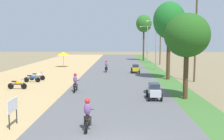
{
  "coord_description": "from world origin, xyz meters",
  "views": [
    {
      "loc": [
        0.26,
        -10.27,
        4.69
      ],
      "look_at": [
        -0.55,
        19.09,
        1.29
      ],
      "focal_mm": 42.56,
      "sensor_mm": 36.0,
      "label": 1
    }
  ],
  "objects_px": {
    "streetlamp_near": "(156,41)",
    "motorbike_ahead_third": "(106,67)",
    "street_signboard": "(13,107)",
    "utility_pole_near": "(160,39)",
    "median_tree_nearest": "(187,36)",
    "median_tree_third": "(144,24)",
    "parked_motorbike_nearest": "(18,84)",
    "motorbike_foreground_rider": "(88,115)",
    "car_hatchback_silver": "(154,91)",
    "median_tree_second": "(169,21)",
    "vendor_umbrella": "(63,54)",
    "car_sedan_yellow": "(135,68)",
    "parked_motorbike_second": "(32,78)",
    "streetlamp_mid": "(147,41)",
    "utility_pole_far": "(196,36)",
    "parked_motorbike_third": "(37,76)",
    "motorbike_ahead_second": "(75,83)"
  },
  "relations": [
    {
      "from": "parked_motorbike_nearest",
      "to": "car_hatchback_silver",
      "type": "relative_size",
      "value": 0.9
    },
    {
      "from": "vendor_umbrella",
      "to": "car_sedan_yellow",
      "type": "distance_m",
      "value": 13.87
    },
    {
      "from": "median_tree_third",
      "to": "car_hatchback_silver",
      "type": "xyz_separation_m",
      "value": [
        -2.57,
        -37.68,
        -7.24
      ]
    },
    {
      "from": "parked_motorbike_nearest",
      "to": "vendor_umbrella",
      "type": "height_order",
      "value": "vendor_umbrella"
    },
    {
      "from": "car_sedan_yellow",
      "to": "street_signboard",
      "type": "bearing_deg",
      "value": -108.95
    },
    {
      "from": "car_hatchback_silver",
      "to": "median_tree_second",
      "type": "bearing_deg",
      "value": 74.15
    },
    {
      "from": "parked_motorbike_nearest",
      "to": "vendor_umbrella",
      "type": "relative_size",
      "value": 0.71
    },
    {
      "from": "parked_motorbike_third",
      "to": "parked_motorbike_second",
      "type": "bearing_deg",
      "value": -93.62
    },
    {
      "from": "parked_motorbike_third",
      "to": "streetlamp_mid",
      "type": "relative_size",
      "value": 0.25
    },
    {
      "from": "median_tree_second",
      "to": "streetlamp_mid",
      "type": "height_order",
      "value": "median_tree_second"
    },
    {
      "from": "street_signboard",
      "to": "median_tree_third",
      "type": "distance_m",
      "value": 46.19
    },
    {
      "from": "streetlamp_mid",
      "to": "motorbike_ahead_third",
      "type": "distance_m",
      "value": 17.41
    },
    {
      "from": "street_signboard",
      "to": "motorbike_ahead_third",
      "type": "distance_m",
      "value": 24.05
    },
    {
      "from": "motorbike_ahead_third",
      "to": "parked_motorbike_third",
      "type": "bearing_deg",
      "value": -134.02
    },
    {
      "from": "median_tree_nearest",
      "to": "median_tree_third",
      "type": "height_order",
      "value": "median_tree_third"
    },
    {
      "from": "parked_motorbike_nearest",
      "to": "street_signboard",
      "type": "xyz_separation_m",
      "value": [
        3.84,
        -10.6,
        0.55
      ]
    },
    {
      "from": "vendor_umbrella",
      "to": "median_tree_nearest",
      "type": "xyz_separation_m",
      "value": [
        14.5,
        -23.51,
        2.66
      ]
    },
    {
      "from": "street_signboard",
      "to": "motorbike_foreground_rider",
      "type": "bearing_deg",
      "value": -6.31
    },
    {
      "from": "parked_motorbike_third",
      "to": "motorbike_ahead_second",
      "type": "height_order",
      "value": "motorbike_ahead_second"
    },
    {
      "from": "street_signboard",
      "to": "utility_pole_near",
      "type": "height_order",
      "value": "utility_pole_near"
    },
    {
      "from": "streetlamp_near",
      "to": "motorbike_ahead_third",
      "type": "height_order",
      "value": "streetlamp_near"
    },
    {
      "from": "street_signboard",
      "to": "median_tree_third",
      "type": "xyz_separation_m",
      "value": [
        10.93,
        44.35,
        6.88
      ]
    },
    {
      "from": "utility_pole_near",
      "to": "motorbike_ahead_second",
      "type": "xyz_separation_m",
      "value": [
        -11.47,
        -26.56,
        -3.88
      ]
    },
    {
      "from": "parked_motorbike_nearest",
      "to": "motorbike_foreground_rider",
      "type": "xyz_separation_m",
      "value": [
        7.9,
        -11.05,
        0.3
      ]
    },
    {
      "from": "vendor_umbrella",
      "to": "median_tree_second",
      "type": "bearing_deg",
      "value": -41.65
    },
    {
      "from": "parked_motorbike_third",
      "to": "utility_pole_near",
      "type": "xyz_separation_m",
      "value": [
        16.91,
        20.0,
        4.19
      ]
    },
    {
      "from": "car_sedan_yellow",
      "to": "motorbike_foreground_rider",
      "type": "bearing_deg",
      "value": -99.3
    },
    {
      "from": "car_hatchback_silver",
      "to": "motorbike_ahead_third",
      "type": "relative_size",
      "value": 1.11
    },
    {
      "from": "median_tree_nearest",
      "to": "median_tree_second",
      "type": "height_order",
      "value": "median_tree_second"
    },
    {
      "from": "median_tree_nearest",
      "to": "car_hatchback_silver",
      "type": "height_order",
      "value": "median_tree_nearest"
    },
    {
      "from": "parked_motorbike_second",
      "to": "streetlamp_mid",
      "type": "bearing_deg",
      "value": 58.7
    },
    {
      "from": "car_hatchback_silver",
      "to": "parked_motorbike_second",
      "type": "bearing_deg",
      "value": 146.96
    },
    {
      "from": "utility_pole_near",
      "to": "car_sedan_yellow",
      "type": "xyz_separation_m",
      "value": [
        -5.37,
        -13.05,
        -4.0
      ]
    },
    {
      "from": "utility_pole_far",
      "to": "motorbike_foreground_rider",
      "type": "relative_size",
      "value": 5.4
    },
    {
      "from": "parked_motorbike_second",
      "to": "median_tree_second",
      "type": "height_order",
      "value": "median_tree_second"
    },
    {
      "from": "parked_motorbike_third",
      "to": "motorbike_ahead_third",
      "type": "relative_size",
      "value": 1.0
    },
    {
      "from": "median_tree_third",
      "to": "median_tree_second",
      "type": "bearing_deg",
      "value": -89.18
    },
    {
      "from": "car_hatchback_silver",
      "to": "parked_motorbike_nearest",
      "type": "bearing_deg",
      "value": 162.16
    },
    {
      "from": "streetlamp_near",
      "to": "motorbike_ahead_third",
      "type": "xyz_separation_m",
      "value": [
        -7.38,
        -2.94,
        -3.57
      ]
    },
    {
      "from": "utility_pole_far",
      "to": "vendor_umbrella",
      "type": "bearing_deg",
      "value": 140.36
    },
    {
      "from": "street_signboard",
      "to": "streetlamp_mid",
      "type": "bearing_deg",
      "value": 74.03
    },
    {
      "from": "street_signboard",
      "to": "car_hatchback_silver",
      "type": "bearing_deg",
      "value": 38.63
    },
    {
      "from": "median_tree_second",
      "to": "car_sedan_yellow",
      "type": "xyz_separation_m",
      "value": [
        -3.43,
        5.85,
        -6.02
      ]
    },
    {
      "from": "parked_motorbike_nearest",
      "to": "motorbike_foreground_rider",
      "type": "relative_size",
      "value": 1.0
    },
    {
      "from": "parked_motorbike_nearest",
      "to": "median_tree_second",
      "type": "xyz_separation_m",
      "value": [
        15.16,
        6.51,
        6.2
      ]
    },
    {
      "from": "street_signboard",
      "to": "utility_pole_far",
      "type": "xyz_separation_m",
      "value": [
        13.99,
        15.81,
        3.94
      ]
    },
    {
      "from": "median_tree_third",
      "to": "vendor_umbrella",
      "type": "bearing_deg",
      "value": -136.42
    },
    {
      "from": "streetlamp_near",
      "to": "motorbike_ahead_second",
      "type": "height_order",
      "value": "streetlamp_near"
    },
    {
      "from": "street_signboard",
      "to": "car_hatchback_silver",
      "type": "distance_m",
      "value": 10.7
    },
    {
      "from": "parked_motorbike_second",
      "to": "motorbike_ahead_second",
      "type": "xyz_separation_m",
      "value": [
        5.54,
        -5.1,
        0.3
      ]
    }
  ]
}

